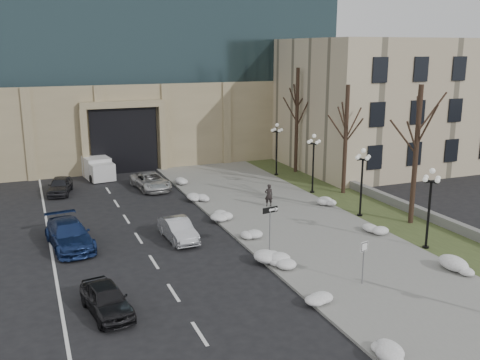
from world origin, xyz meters
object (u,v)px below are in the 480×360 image
object	(u,v)px
car_d	(151,181)
car_e	(60,186)
one_way_sign	(273,215)
lamppost_b	(362,173)
lamppost_d	(277,142)
keep_sign	(364,254)
lamppost_a	(430,198)
car_c	(69,235)
box_truck	(95,167)
lamppost_c	(313,155)
pedestrian	(269,195)
car_a	(106,299)
car_b	(178,230)

from	to	relation	value
car_d	car_e	size ratio (longest dim) A/B	1.23
one_way_sign	lamppost_b	world-z (taller)	lamppost_b
lamppost_d	car_d	bearing A→B (deg)	-178.18
lamppost_b	keep_sign	bearing A→B (deg)	-123.81
lamppost_d	lamppost_a	bearing A→B (deg)	-90.00
car_d	car_e	distance (m)	7.05
lamppost_b	car_d	bearing A→B (deg)	132.27
car_c	box_truck	world-z (taller)	box_truck
lamppost_c	car_d	bearing A→B (deg)	151.89
car_c	lamppost_b	xyz separation A→B (m)	(18.76, -1.51, 2.31)
one_way_sign	lamppost_b	size ratio (longest dim) A/B	0.57
pedestrian	lamppost_d	distance (m)	10.16
keep_sign	car_a	bearing A→B (deg)	156.35
car_a	car_e	bearing A→B (deg)	82.03
pedestrian	lamppost_c	distance (m)	5.71
car_c	lamppost_b	bearing A→B (deg)	-11.44
car_c	pedestrian	bearing A→B (deg)	4.55
car_d	car_b	bearing A→B (deg)	-102.02
car_a	lamppost_d	world-z (taller)	lamppost_d
car_e	pedestrian	bearing A→B (deg)	-22.11
car_d	lamppost_d	xyz separation A→B (m)	(11.49, 0.36, 2.40)
car_a	car_c	bearing A→B (deg)	85.89
car_b	lamppost_b	bearing A→B (deg)	-4.94
car_d	pedestrian	size ratio (longest dim) A/B	2.99
pedestrian	lamppost_a	xyz separation A→B (m)	(4.82, -10.82, 2.14)
car_b	car_c	bearing A→B (deg)	165.05
car_a	lamppost_b	bearing A→B (deg)	13.08
car_b	pedestrian	xyz separation A→B (m)	(7.84, 4.03, 0.28)
car_a	car_e	size ratio (longest dim) A/B	0.99
car_a	one_way_sign	size ratio (longest dim) A/B	1.43
lamppost_a	car_a	bearing A→B (deg)	-177.29
car_d	pedestrian	world-z (taller)	pedestrian
one_way_sign	lamppost_c	size ratio (longest dim) A/B	0.57
lamppost_c	lamppost_d	xyz separation A→B (m)	(0.00, 6.50, 0.00)
lamppost_a	lamppost_c	xyz separation A→B (m)	(0.00, 13.00, 0.00)
keep_sign	pedestrian	bearing A→B (deg)	69.50
car_b	one_way_sign	distance (m)	6.09
box_truck	keep_sign	bearing A→B (deg)	-80.18
car_d	box_truck	world-z (taller)	box_truck
car_e	lamppost_b	xyz separation A→B (m)	(18.42, -13.90, 2.40)
keep_sign	lamppost_a	size ratio (longest dim) A/B	0.47
lamppost_b	lamppost_d	bearing A→B (deg)	90.00
car_c	keep_sign	bearing A→B (deg)	-47.12
car_e	lamppost_a	world-z (taller)	lamppost_a
lamppost_b	lamppost_a	bearing A→B (deg)	-90.00
car_e	lamppost_d	xyz separation A→B (m)	(18.42, -0.90, 2.40)
car_c	pedestrian	size ratio (longest dim) A/B	3.24
car_b	keep_sign	distance (m)	11.53
car_a	lamppost_d	xyz separation A→B (m)	(17.98, 20.35, 2.41)
car_d	keep_sign	size ratio (longest dim) A/B	2.16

